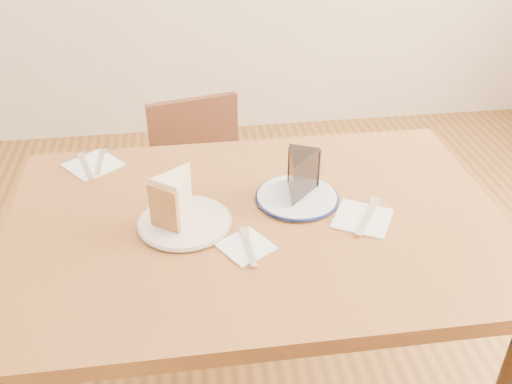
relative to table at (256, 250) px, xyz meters
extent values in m
cube|color=#573217|center=(0.00, 0.00, 0.08)|extent=(1.20, 0.80, 0.04)
cylinder|color=black|center=(-0.54, 0.34, -0.30)|extent=(0.06, 0.06, 0.71)
cylinder|color=black|center=(0.54, 0.34, -0.30)|extent=(0.06, 0.06, 0.71)
cube|color=#33190F|center=(-0.09, 0.54, -0.25)|extent=(0.44, 0.44, 0.04)
cylinder|color=#33190F|center=(0.04, 0.73, -0.46)|extent=(0.03, 0.03, 0.38)
cylinder|color=#33190F|center=(-0.28, 0.67, -0.46)|extent=(0.03, 0.03, 0.38)
cylinder|color=#33190F|center=(0.10, 0.42, -0.46)|extent=(0.03, 0.03, 0.38)
cylinder|color=#33190F|center=(-0.21, 0.36, -0.46)|extent=(0.03, 0.03, 0.38)
cube|color=#33190F|center=(-0.12, 0.71, -0.06)|extent=(0.32, 0.09, 0.34)
cylinder|color=silver|center=(-0.17, 0.00, 0.10)|extent=(0.21, 0.21, 0.01)
cylinder|color=white|center=(0.11, 0.07, 0.10)|extent=(0.20, 0.20, 0.01)
cube|color=white|center=(-0.04, -0.11, 0.10)|extent=(0.14, 0.14, 0.00)
cube|color=white|center=(0.25, -0.04, 0.10)|extent=(0.18, 0.18, 0.00)
cube|color=white|center=(-0.41, 0.31, 0.10)|extent=(0.18, 0.18, 0.00)
cube|color=silver|center=(-0.03, -0.11, 0.10)|extent=(0.02, 0.14, 0.00)
cube|color=silver|center=(0.27, -0.04, 0.10)|extent=(0.10, 0.15, 0.00)
cube|color=silver|center=(-0.39, 0.32, 0.10)|extent=(0.02, 0.14, 0.00)
cube|color=silver|center=(-0.43, 0.30, 0.10)|extent=(0.06, 0.16, 0.00)
camera|label=1|loc=(-0.16, -1.10, 0.90)|focal=40.00mm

